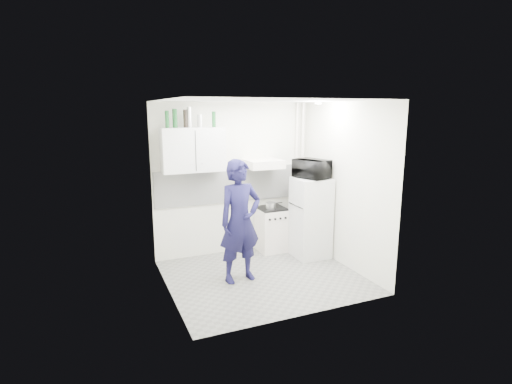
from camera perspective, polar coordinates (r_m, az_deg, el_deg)
name	(u,v)px	position (r m, az deg, el deg)	size (l,w,h in m)	color
floor	(263,277)	(6.16, 1.02, -12.00)	(2.80, 2.80, 0.00)	slate
ceiling	(264,100)	(5.65, 1.12, 12.95)	(2.80, 2.80, 0.00)	white
wall_back	(234,179)	(6.90, -3.18, 1.87)	(2.80, 2.80, 0.00)	silver
wall_left	(166,201)	(5.36, -12.72, -1.27)	(2.60, 2.60, 0.00)	silver
wall_right	(344,185)	(6.46, 12.49, 0.92)	(2.60, 2.60, 0.00)	silver
person	(240,221)	(5.77, -2.29, -4.20)	(0.65, 0.43, 1.80)	#131136
stove	(272,230)	(7.12, 2.23, -5.42)	(0.48, 0.48, 0.76)	silver
fridge	(311,218)	(6.83, 7.80, -3.65)	(0.56, 0.56, 1.36)	silver
stove_top	(272,208)	(7.02, 2.26, -2.33)	(0.46, 0.46, 0.03)	black
saucepan	(271,205)	(6.96, 2.13, -1.91)	(0.18, 0.18, 0.10)	silver
microwave	(312,169)	(6.66, 8.00, 3.30)	(0.38, 0.56, 0.31)	black
bottle_a	(167,119)	(6.33, -12.59, 10.10)	(0.06, 0.06, 0.26)	#144C1E
bottle_b	(175,118)	(6.36, -11.52, 10.27)	(0.07, 0.07, 0.29)	#144C1E
bottle_c	(185,119)	(6.39, -10.04, 10.29)	(0.07, 0.07, 0.28)	black
bottle_d	(189,117)	(6.41, -9.50, 10.48)	(0.07, 0.07, 0.31)	silver
canister_a	(200,121)	(6.45, -8.04, 10.02)	(0.08, 0.08, 0.20)	silver
bottle_e	(214,119)	(6.51, -6.04, 10.29)	(0.06, 0.06, 0.25)	#144C1E
upper_cabinet	(193,150)	(6.45, -9.01, 5.98)	(1.00, 0.35, 0.70)	silver
range_hood	(264,164)	(6.80, 1.09, 4.04)	(0.60, 0.50, 0.14)	silver
backsplash	(234,185)	(6.91, -3.13, 1.03)	(2.74, 0.03, 0.60)	white
pipe_a	(302,175)	(7.37, 6.58, 2.44)	(0.05, 0.05, 2.60)	silver
pipe_b	(296,175)	(7.31, 5.77, 2.38)	(0.04, 0.04, 2.60)	silver
ceiling_spot_fixture	(318,103)	(6.29, 8.89, 12.41)	(0.10, 0.10, 0.02)	white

